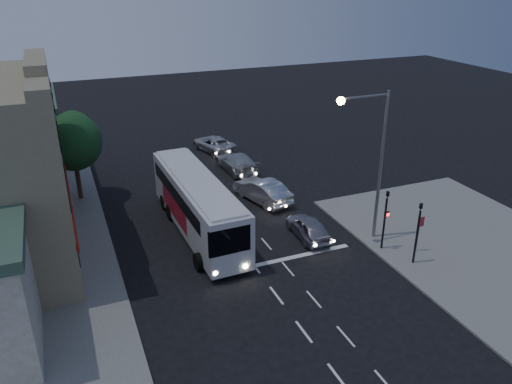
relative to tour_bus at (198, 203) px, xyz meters
name	(u,v)px	position (x,y,z in m)	size (l,w,h in m)	color
ground	(269,285)	(1.72, -7.01, -1.98)	(120.00, 120.00, 0.00)	black
sidewalk_far	(3,259)	(-11.28, 0.99, -1.92)	(12.00, 50.00, 0.12)	slate
road_markings	(266,250)	(3.01, -3.70, -1.97)	(8.00, 30.55, 0.01)	silver
tour_bus	(198,203)	(0.00, 0.00, 0.00)	(2.86, 11.99, 3.66)	silver
car_suv	(308,227)	(6.03, -3.21, -1.30)	(1.61, 3.99, 1.36)	#9998A4
car_sedan_a	(262,191)	(5.49, 2.73, -1.16)	(1.72, 4.95, 1.63)	silver
car_sedan_b	(237,162)	(5.86, 8.95, -1.22)	(2.12, 5.22, 1.51)	#B8B9B9
car_sedan_c	(214,144)	(5.65, 14.51, -1.30)	(2.25, 4.87, 1.35)	silver
traffic_signal_main	(386,213)	(9.32, -6.23, 0.44)	(0.25, 0.35, 4.10)	black
traffic_signal_side	(418,226)	(10.02, -8.21, 0.44)	(0.18, 0.15, 4.10)	black
regulatory_sign	(420,228)	(11.02, -7.24, -0.38)	(0.45, 0.12, 2.20)	slate
streetlight	(373,151)	(9.07, -4.81, 3.75)	(3.32, 0.44, 9.00)	slate
street_tree	(72,139)	(-6.48, 8.02, 2.52)	(4.00, 4.00, 6.20)	black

